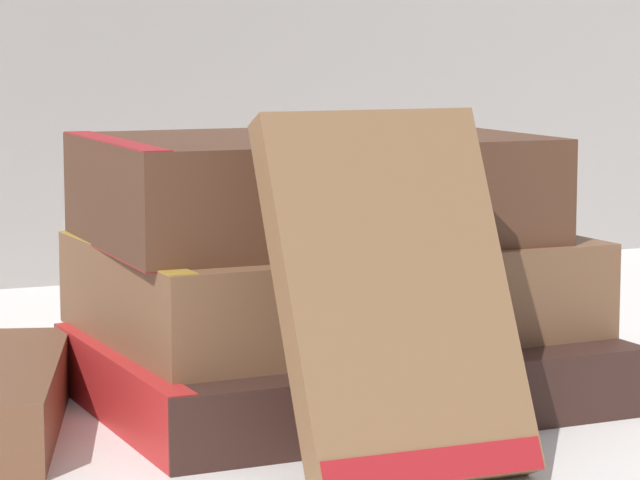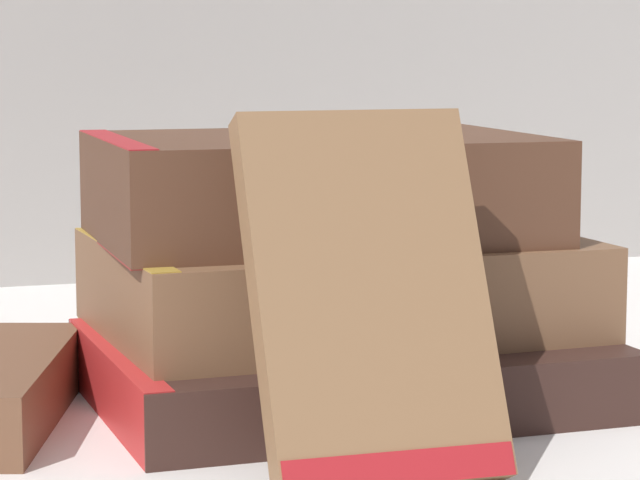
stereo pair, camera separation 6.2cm
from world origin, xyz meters
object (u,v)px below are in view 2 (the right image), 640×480
at_px(reading_glasses, 84,338).
at_px(book_flat_top, 307,188).
at_px(book_leaning_front, 372,310).
at_px(book_flat_middle, 327,284).
at_px(book_flat_bottom, 333,370).
at_px(pocket_watch, 368,131).

bearing_deg(reading_glasses, book_flat_top, -67.78).
bearing_deg(book_leaning_front, book_flat_middle, 79.79).
height_order(book_flat_bottom, book_flat_top, book_flat_top).
xyz_separation_m(book_leaning_front, pocket_watch, (0.04, 0.11, 0.06)).
height_order(book_leaning_front, reading_glasses, book_leaning_front).
xyz_separation_m(book_flat_bottom, pocket_watch, (0.02, -0.00, 0.11)).
xyz_separation_m(book_flat_bottom, book_leaning_front, (-0.02, -0.11, 0.05)).
distance_m(book_flat_middle, reading_glasses, 0.18).
bearing_deg(pocket_watch, book_flat_middle, 129.48).
relative_size(pocket_watch, reading_glasses, 0.56).
bearing_deg(book_leaning_front, book_flat_bottom, 79.47).
bearing_deg(book_flat_top, reading_glasses, 117.43).
xyz_separation_m(pocket_watch, reading_glasses, (-0.10, 0.17, -0.12)).
bearing_deg(book_flat_middle, book_flat_bottom, -101.10).
relative_size(book_flat_top, pocket_watch, 3.07).
bearing_deg(book_leaning_front, pocket_watch, 71.79).
height_order(book_flat_bottom, reading_glasses, book_flat_bottom).
bearing_deg(book_flat_top, book_flat_bottom, -67.36).
xyz_separation_m(book_flat_middle, pocket_watch, (0.01, -0.02, 0.07)).
xyz_separation_m(book_flat_middle, book_flat_top, (-0.01, 0.00, 0.04)).
bearing_deg(reading_glasses, book_leaning_front, -82.19).
height_order(book_flat_middle, book_leaning_front, book_leaning_front).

